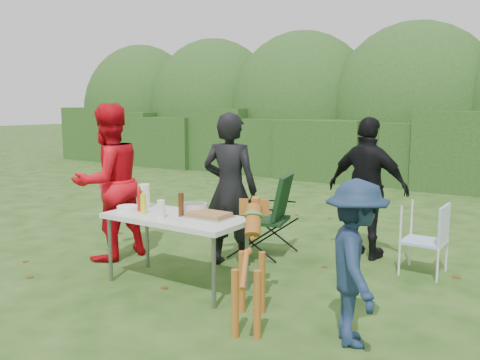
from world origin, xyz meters
The scene contains 20 objects.
ground centered at (0.00, 0.00, 0.00)m, with size 80.00×80.00×0.00m, color #1E4211.
hedge_row centered at (0.00, 8.00, 0.85)m, with size 22.00×1.40×1.70m, color #23471C.
shrub_backdrop centered at (0.00, 9.60, 1.60)m, with size 20.00×2.60×3.20m, color #3D6628.
folding_table centered at (0.19, -0.04, 0.69)m, with size 1.50×0.70×0.74m.
person_cook centered at (0.26, 0.84, 0.89)m, with size 0.65×0.43×1.78m, color black.
person_red_jacket centered at (-1.12, 0.26, 0.94)m, with size 0.91×0.71×1.88m, color red.
person_black_puffy centered at (1.49, 1.98, 0.86)m, with size 1.01×0.42×1.72m, color black.
child centered at (2.19, -0.26, 0.65)m, with size 0.84×0.48×1.30m, color #182B49.
dog centered at (1.32, -0.43, 0.49)m, with size 1.03×0.41×0.98m, color #A55D1F, non-canonical shape.
camping_chair centered at (0.39, 1.38, 0.52)m, with size 0.65×0.65×1.03m, color black, non-canonical shape.
lawn_chair centered at (2.23, 1.75, 0.40)m, with size 0.47×0.47×0.80m, color #5294D5, non-canonical shape.
food_tray centered at (0.53, 0.07, 0.75)m, with size 0.45×0.30×0.02m, color #B7B7BA.
focaccia_bread centered at (0.53, 0.07, 0.78)m, with size 0.40×0.26×0.04m, color #A4753F.
mustard_bottle centered at (-0.16, -0.14, 0.84)m, with size 0.06×0.06×0.20m, color yellow.
ketchup_bottle centered at (-0.28, -0.07, 0.85)m, with size 0.06×0.06×0.22m, color red.
beer_bottle centered at (0.25, -0.03, 0.86)m, with size 0.06×0.06×0.24m, color #47230F.
paper_towel_roll centered at (-0.37, 0.09, 0.87)m, with size 0.12×0.12×0.26m, color white.
cup_stack centered at (0.14, -0.20, 0.83)m, with size 0.08×0.08×0.18m, color white.
pasta_bowl centered at (0.27, 0.18, 0.79)m, with size 0.26×0.26×0.10m, color silver.
plate_stack centered at (-0.41, -0.12, 0.77)m, with size 0.24×0.24×0.05m, color white.
Camera 1 is at (3.51, -3.92, 1.86)m, focal length 38.00 mm.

